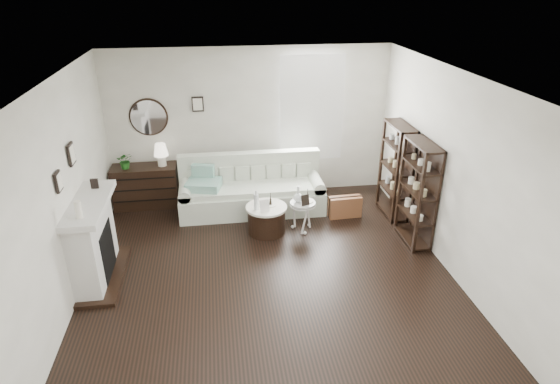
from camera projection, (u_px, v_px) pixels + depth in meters
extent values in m
plane|color=black|center=(270.00, 275.00, 6.48)|extent=(5.50, 5.50, 0.00)
plane|color=white|center=(267.00, 79.00, 5.33)|extent=(5.50, 5.50, 0.00)
plane|color=beige|center=(250.00, 124.00, 8.37)|extent=(5.00, 0.00, 5.00)
plane|color=beige|center=(313.00, 340.00, 3.44)|extent=(5.00, 0.00, 5.00)
plane|color=beige|center=(61.00, 199.00, 5.59)|extent=(0.00, 5.50, 5.50)
plane|color=beige|center=(455.00, 176.00, 6.23)|extent=(0.00, 5.50, 5.50)
cube|color=white|center=(311.00, 108.00, 8.39)|extent=(1.00, 0.02, 1.80)
cube|color=white|center=(312.00, 109.00, 8.33)|extent=(1.15, 0.02, 1.90)
cylinder|color=silver|center=(149.00, 117.00, 8.03)|extent=(0.60, 0.03, 0.60)
cube|color=black|center=(198.00, 104.00, 8.06)|extent=(0.20, 0.03, 0.26)
cube|color=silver|center=(93.00, 243.00, 6.22)|extent=(0.34, 1.20, 1.10)
cube|color=black|center=(97.00, 252.00, 6.28)|extent=(0.30, 0.65, 0.70)
cube|color=silver|center=(89.00, 204.00, 5.98)|extent=(0.44, 1.35, 0.08)
cube|color=black|center=(105.00, 275.00, 6.45)|extent=(0.50, 1.40, 0.05)
cylinder|color=white|center=(78.00, 210.00, 5.51)|extent=(0.08, 0.08, 0.22)
cube|color=black|center=(94.00, 184.00, 6.29)|extent=(0.10, 0.03, 0.14)
cube|color=black|center=(58.00, 182.00, 5.44)|extent=(0.03, 0.18, 0.24)
cube|color=black|center=(71.00, 154.00, 5.98)|extent=(0.03, 0.22, 0.28)
cube|color=black|center=(396.00, 171.00, 7.83)|extent=(0.30, 0.80, 1.60)
cylinder|color=#CABC8B|center=(398.00, 192.00, 7.72)|extent=(0.08, 0.08, 0.11)
cylinder|color=#CABC8B|center=(393.00, 186.00, 7.94)|extent=(0.08, 0.08, 0.11)
cylinder|color=#CABC8B|center=(388.00, 180.00, 8.17)|extent=(0.08, 0.08, 0.11)
cylinder|color=#CABC8B|center=(401.00, 170.00, 7.55)|extent=(0.08, 0.08, 0.11)
cylinder|color=#CABC8B|center=(395.00, 164.00, 7.77)|extent=(0.08, 0.08, 0.11)
cylinder|color=#CABC8B|center=(390.00, 159.00, 8.00)|extent=(0.08, 0.08, 0.11)
cylinder|color=#CABC8B|center=(404.00, 146.00, 7.38)|extent=(0.08, 0.08, 0.11)
cylinder|color=#CABC8B|center=(398.00, 141.00, 7.60)|extent=(0.08, 0.08, 0.11)
cylinder|color=#CABC8B|center=(392.00, 136.00, 7.83)|extent=(0.08, 0.08, 0.11)
cube|color=black|center=(418.00, 193.00, 7.02)|extent=(0.30, 0.80, 1.60)
cylinder|color=#CABC8B|center=(421.00, 218.00, 6.91)|extent=(0.08, 0.08, 0.11)
cylinder|color=#CABC8B|center=(414.00, 210.00, 7.14)|extent=(0.08, 0.08, 0.11)
cylinder|color=#CABC8B|center=(408.00, 203.00, 7.36)|extent=(0.08, 0.08, 0.11)
cylinder|color=#CABC8B|center=(424.00, 193.00, 6.74)|extent=(0.08, 0.08, 0.11)
cylinder|color=#CABC8B|center=(417.00, 186.00, 6.97)|extent=(0.08, 0.08, 0.11)
cylinder|color=#CABC8B|center=(411.00, 179.00, 7.19)|extent=(0.08, 0.08, 0.11)
cylinder|color=#CABC8B|center=(428.00, 168.00, 6.57)|extent=(0.08, 0.08, 0.11)
cylinder|color=#CABC8B|center=(421.00, 161.00, 6.80)|extent=(0.08, 0.08, 0.11)
cylinder|color=#CABC8B|center=(414.00, 155.00, 7.02)|extent=(0.08, 0.08, 0.11)
cube|color=beige|center=(252.00, 200.00, 8.18)|extent=(2.48, 0.86, 0.40)
cube|color=beige|center=(252.00, 188.00, 8.05)|extent=(2.15, 0.69, 0.10)
cube|color=beige|center=(250.00, 173.00, 8.32)|extent=(2.48, 0.19, 0.76)
cube|color=beige|center=(186.00, 201.00, 8.01)|extent=(0.21, 0.81, 0.50)
cube|color=beige|center=(315.00, 194.00, 8.30)|extent=(0.21, 0.81, 0.50)
cube|color=#258869|center=(204.00, 185.00, 7.88)|extent=(0.64, 0.57, 0.14)
cube|color=brown|center=(345.00, 207.00, 7.97)|extent=(0.56, 0.21, 0.37)
cube|color=black|center=(146.00, 186.00, 8.29)|extent=(1.12, 0.47, 0.75)
cube|color=black|center=(145.00, 201.00, 8.14)|extent=(1.08, 0.01, 0.02)
cube|color=black|center=(144.00, 190.00, 8.06)|extent=(1.08, 0.01, 0.02)
cube|color=black|center=(143.00, 179.00, 7.97)|extent=(1.08, 0.01, 0.01)
imported|color=#1E5B1A|center=(125.00, 161.00, 7.99)|extent=(0.30, 0.27, 0.29)
cylinder|color=black|center=(267.00, 220.00, 7.49)|extent=(0.60, 0.60, 0.42)
cylinder|color=white|center=(266.00, 207.00, 7.39)|extent=(0.66, 0.66, 0.04)
cylinder|color=silver|center=(303.00, 203.00, 7.43)|extent=(0.41, 0.41, 0.03)
cylinder|color=silver|center=(303.00, 205.00, 7.44)|extent=(0.42, 0.42, 0.02)
cylinder|color=silver|center=(302.00, 217.00, 7.53)|extent=(0.03, 0.03, 0.47)
cylinder|color=silver|center=(256.00, 200.00, 7.23)|extent=(0.07, 0.07, 0.32)
cube|color=white|center=(265.00, 206.00, 7.19)|extent=(0.16, 0.09, 0.20)
cube|color=black|center=(305.00, 200.00, 7.29)|extent=(0.14, 0.09, 0.17)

